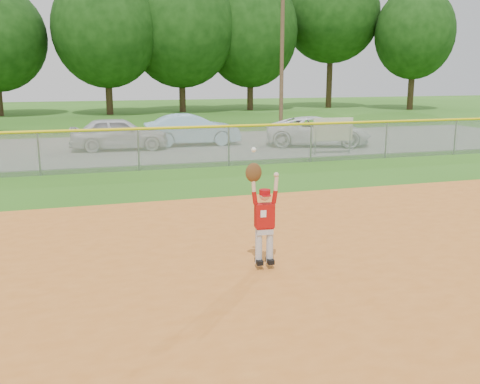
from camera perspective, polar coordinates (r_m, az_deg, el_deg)
The scene contains 11 objects.
ground at distance 9.93m, azimuth -4.38°, elevation -7.71°, with size 120.00×120.00×0.00m, color #2B6015.
clay_infield at distance 7.26m, azimuth 0.88°, elevation -15.51°, with size 24.00×16.00×0.04m, color #C26823.
parking_strip at distance 25.41m, azimuth -12.15°, elevation 4.61°, with size 44.00×10.00×0.03m, color slate.
car_white_a at distance 24.73m, azimuth -12.77°, elevation 6.12°, with size 1.73×4.31×1.47m, color silver.
car_blue at distance 25.77m, azimuth -5.13°, elevation 6.64°, with size 1.56×4.49×1.48m, color #92C0DB.
car_white_b at distance 25.82m, azimuth 8.30°, elevation 6.45°, with size 2.27×4.92×1.37m, color white.
sponsor_sign at distance 23.16m, azimuth 9.90°, elevation 6.49°, with size 1.77×0.17×1.57m.
outfield_fence at distance 19.37m, azimuth -10.79°, elevation 4.82°, with size 40.06×0.10×1.55m.
power_lines at distance 31.27m, azimuth -11.62°, elevation 14.66°, with size 19.40×0.24×9.00m.
tree_line at distance 47.27m, azimuth -13.69°, elevation 17.27°, with size 62.37×13.00×14.43m.
ballplayer at distance 9.34m, azimuth 2.46°, elevation -2.38°, with size 0.60×0.27×2.08m.
Camera 1 is at (-1.94, -9.10, 3.45)m, focal length 40.00 mm.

